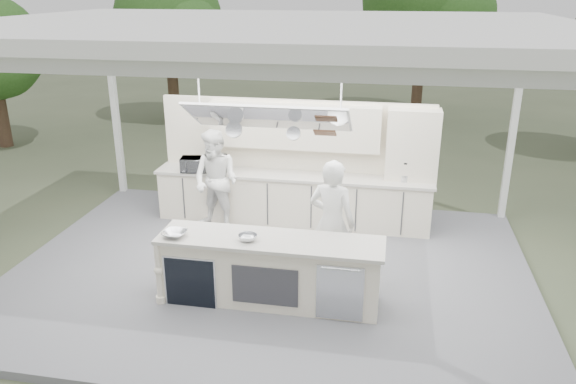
% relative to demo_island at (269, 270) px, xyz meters
% --- Properties ---
extents(ground, '(90.00, 90.00, 0.00)m').
position_rel_demo_island_xyz_m(ground, '(-0.18, 0.91, -0.60)').
color(ground, '#4A5138').
rests_on(ground, ground).
extents(stage_deck, '(8.00, 6.00, 0.12)m').
position_rel_demo_island_xyz_m(stage_deck, '(-0.18, 0.91, -0.54)').
color(stage_deck, '#5A5A5F').
rests_on(stage_deck, ground).
extents(tent, '(8.20, 6.20, 3.86)m').
position_rel_demo_island_xyz_m(tent, '(-0.18, 0.90, 3.11)').
color(tent, white).
rests_on(tent, ground).
extents(demo_island, '(3.10, 0.79, 0.95)m').
position_rel_demo_island_xyz_m(demo_island, '(0.00, 0.00, 0.00)').
color(demo_island, '#EAE4C6').
rests_on(demo_island, stage_deck).
extents(back_counter, '(5.08, 0.72, 0.95)m').
position_rel_demo_island_xyz_m(back_counter, '(-0.18, 2.81, 0.00)').
color(back_counter, '#EAE4C6').
rests_on(back_counter, stage_deck).
extents(back_wall_unit, '(5.05, 0.48, 2.25)m').
position_rel_demo_island_xyz_m(back_wall_unit, '(0.27, 3.03, 0.98)').
color(back_wall_unit, '#EAE4C6').
rests_on(back_wall_unit, stage_deck).
extents(tree_cluster, '(19.55, 9.40, 5.85)m').
position_rel_demo_island_xyz_m(tree_cluster, '(-0.34, 10.68, 2.69)').
color(tree_cluster, '#4B3725').
rests_on(tree_cluster, ground).
extents(head_chef, '(0.78, 0.61, 1.90)m').
position_rel_demo_island_xyz_m(head_chef, '(0.78, 0.71, 0.47)').
color(head_chef, white).
rests_on(head_chef, stage_deck).
extents(sous_chef, '(1.06, 0.94, 1.83)m').
position_rel_demo_island_xyz_m(sous_chef, '(-1.45, 2.25, 0.44)').
color(sous_chef, white).
rests_on(sous_chef, stage_deck).
extents(toaster_oven, '(0.53, 0.40, 0.27)m').
position_rel_demo_island_xyz_m(toaster_oven, '(-1.98, 2.61, 0.61)').
color(toaster_oven, '#ACAEB3').
rests_on(toaster_oven, back_counter).
extents(bowl_large, '(0.36, 0.36, 0.08)m').
position_rel_demo_island_xyz_m(bowl_large, '(-1.28, -0.16, 0.51)').
color(bowl_large, silver).
rests_on(bowl_large, demo_island).
extents(bowl_small, '(0.31, 0.31, 0.08)m').
position_rel_demo_island_xyz_m(bowl_small, '(-0.27, -0.09, 0.51)').
color(bowl_small, silver).
rests_on(bowl_small, demo_island).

